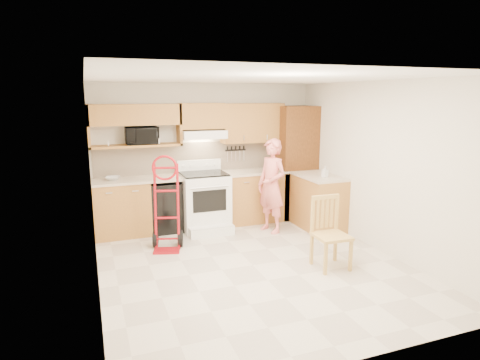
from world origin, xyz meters
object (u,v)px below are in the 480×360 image
range (205,197)px  person (272,186)px  hand_truck (166,208)px  dining_chair (332,233)px  microwave (142,136)px

range → person: 1.16m
hand_truck → dining_chair: hand_truck is taller
microwave → range: 1.48m
person → dining_chair: size_ratio=1.65×
dining_chair → hand_truck: bearing=144.9°
range → hand_truck: hand_truck is taller
range → microwave: bearing=160.9°
range → hand_truck: bearing=-137.9°
microwave → range: (0.98, -0.34, -1.05)m
range → person: size_ratio=0.73×
person → hand_truck: person is taller
microwave → person: (2.00, -0.84, -0.84)m
microwave → hand_truck: (0.17, -1.07, -0.99)m
person → dining_chair: 1.71m
person → hand_truck: bearing=-102.5°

